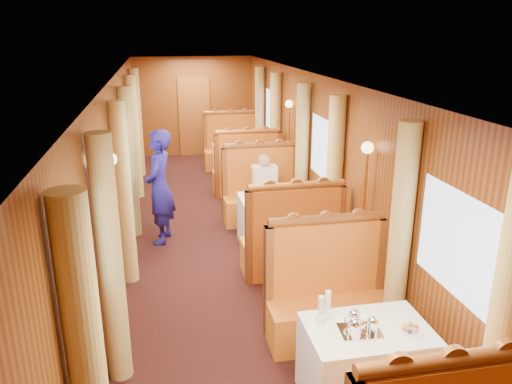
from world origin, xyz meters
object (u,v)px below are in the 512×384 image
object	(u,v)px
banquette_far_aft	(232,150)
passenger	(265,183)
teapot_back	(354,320)
rose_vase_far	(239,138)
banquette_far_fwd	(247,173)
rose_vase_mid	(275,186)
teapot_left	(355,331)
table_far	(239,163)
table_near	(365,365)
fruit_plate	(410,329)
banquette_mid_aft	(261,197)
steward	(160,187)
banquette_mid_fwd	(292,244)
banquette_near_aft	(328,301)
table_mid	(275,220)
tea_tray	(360,331)
teapot_right	(373,327)

from	to	relation	value
banquette_far_aft	passenger	size ratio (longest dim) A/B	1.76
teapot_back	rose_vase_far	size ratio (longest dim) A/B	0.43
banquette_far_fwd	rose_vase_mid	distance (m)	2.54
teapot_left	rose_vase_far	world-z (taller)	rose_vase_far
table_far	rose_vase_far	bearing A→B (deg)	55.48
table_near	passenger	size ratio (longest dim) A/B	1.38
table_near	teapot_left	xyz separation A→B (m)	(-0.17, -0.12, 0.45)
fruit_plate	table_near	bearing A→B (deg)	160.48
banquette_mid_aft	steward	size ratio (longest dim) A/B	0.76
banquette_mid_fwd	table_near	bearing A→B (deg)	-90.00
banquette_near_aft	teapot_back	distance (m)	1.06
steward	table_mid	bearing A→B (deg)	88.45
tea_tray	teapot_right	distance (m)	0.11
teapot_back	steward	distance (m)	4.19
table_near	rose_vase_far	xyz separation A→B (m)	(0.02, 7.03, 0.55)
teapot_left	rose_vase_mid	bearing A→B (deg)	82.20
banquette_mid_aft	rose_vase_mid	bearing A→B (deg)	-90.43
banquette_near_aft	rose_vase_far	size ratio (longest dim) A/B	3.72
banquette_mid_fwd	passenger	distance (m)	1.80
rose_vase_mid	teapot_back	bearing A→B (deg)	-91.83
banquette_mid_fwd	banquette_far_fwd	world-z (taller)	same
teapot_back	teapot_right	bearing A→B (deg)	-38.85
banquette_mid_fwd	fruit_plate	distance (m)	2.64
table_far	steward	size ratio (longest dim) A/B	0.60
banquette_near_aft	tea_tray	bearing A→B (deg)	-95.08
banquette_near_aft	fruit_plate	distance (m)	1.22
tea_tray	teapot_right	bearing A→B (deg)	-25.43
rose_vase_mid	rose_vase_far	world-z (taller)	same
banquette_near_aft	fruit_plate	world-z (taller)	banquette_near_aft
banquette_mid_aft	fruit_plate	size ratio (longest dim) A/B	6.27
table_mid	banquette_far_aft	size ratio (longest dim) A/B	0.78
banquette_far_fwd	steward	bearing A→B (deg)	-129.37
tea_tray	fruit_plate	bearing A→B (deg)	-9.99
table_far	teapot_right	world-z (taller)	teapot_right
rose_vase_mid	passenger	size ratio (longest dim) A/B	0.47
tea_tray	rose_vase_far	xyz separation A→B (m)	(0.11, 7.07, 0.17)
table_near	passenger	distance (m)	4.27
teapot_left	fruit_plate	distance (m)	0.49
rose_vase_mid	passenger	bearing A→B (deg)	89.42
tea_tray	banquette_far_aft	bearing A→B (deg)	89.33
table_mid	banquette_near_aft	bearing A→B (deg)	-90.00
teapot_left	passenger	world-z (taller)	passenger
banquette_near_aft	table_far	xyz separation A→B (m)	(0.00, 5.99, -0.05)
tea_tray	passenger	world-z (taller)	passenger
table_far	passenger	size ratio (longest dim) A/B	1.38
fruit_plate	banquette_far_fwd	bearing A→B (deg)	92.98
banquette_mid_aft	passenger	xyz separation A→B (m)	(-0.00, -0.26, 0.32)
table_near	table_far	world-z (taller)	same
banquette_near_aft	teapot_right	distance (m)	1.16
banquette_near_aft	banquette_mid_aft	distance (m)	3.50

